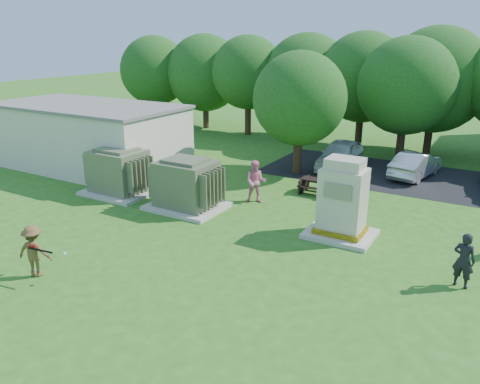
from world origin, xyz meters
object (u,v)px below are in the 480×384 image
Objects in this scene: car_silver_a at (416,164)px; transformer_right at (186,185)px; picnic_table at (318,185)px; batter at (34,251)px; generator_cabinet at (342,203)px; transformer_left at (119,172)px; car_white at (340,155)px; person_at_picnic at (256,182)px; person_by_generator at (464,260)px.

transformer_right is at bearing 63.16° from car_silver_a.
batter is at bearing -111.39° from picnic_table.
generator_cabinet reaches higher than car_silver_a.
transformer_left is 0.69× the size of car_white.
person_at_picnic is (2.53, 8.82, 0.13)m from batter.
car_white is (1.28, 6.96, -0.16)m from person_at_picnic.
picnic_table is 8.56m from person_by_generator.
batter is 0.86× the size of person_at_picnic.
person_at_picnic is at bearing 18.96° from transformer_left.
car_silver_a is (0.82, 8.92, -0.60)m from generator_cabinet.
car_silver_a is at bearing 2.05° from car_white.
transformer_right is 1.92× the size of picnic_table.
transformer_right is at bearing -114.03° from batter.
batter is (-4.39, -11.21, 0.37)m from picnic_table.
transformer_left is at bearing 7.28° from person_by_generator.
picnic_table is 0.86× the size of person_at_picnic.
transformer_left reaches higher than car_silver_a.
picnic_table is at bearing -28.80° from person_by_generator.
car_silver_a is at bearing 52.47° from transformer_right.
picnic_table is at bearing 47.83° from transformer_right.
generator_cabinet is 1.55× the size of person_at_picnic.
transformer_right is 0.69× the size of car_white.
generator_cabinet reaches higher than person_by_generator.
batter is 0.41× the size of car_silver_a.
person_at_picnic is at bearing 66.10° from car_silver_a.
picnic_table is (7.67, 4.38, -0.55)m from transformer_left.
car_white is at bearing 109.08° from generator_cabinet.
person_by_generator is at bearing -5.04° from transformer_left.
generator_cabinet is at bearing 3.72° from transformer_right.
generator_cabinet is 8.98m from car_silver_a.
person_by_generator is at bearing -6.82° from transformer_right.
person_by_generator reaches higher than picnic_table.
transformer_right is 2.90m from person_at_picnic.
car_silver_a is (3.20, 4.95, 0.22)m from picnic_table.
transformer_left is 1.00× the size of transformer_right.
car_silver_a is at bearing -60.62° from person_by_generator.
person_by_generator is 8.91m from person_at_picnic.
person_at_picnic is at bearing -9.00° from person_by_generator.
transformer_left is at bearing 175.28° from person_at_picnic.
transformer_right is 1.06× the size of generator_cabinet.
transformer_left is 1.06× the size of generator_cabinet.
car_white is 3.79m from car_silver_a.
person_by_generator is 11.06m from car_silver_a.
transformer_right is at bearing -132.17° from picnic_table.
person_at_picnic reaches higher than car_white.
generator_cabinet is 9.92m from batter.
person_by_generator reaches higher than car_silver_a.
picnic_table is (3.97, 4.38, -0.55)m from transformer_right.
batter is 0.96× the size of person_by_generator.
picnic_table is at bearing 67.81° from car_silver_a.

